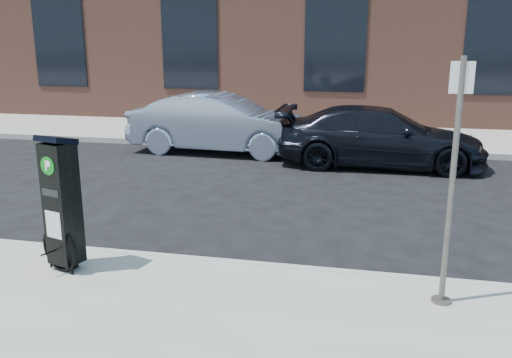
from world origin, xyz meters
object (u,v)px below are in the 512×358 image
(sign_pole, at_px, (452,187))
(car_silver, at_px, (220,123))
(car_dark, at_px, (380,137))
(bike_rack, at_px, (60,249))
(parking_kiosk, at_px, (62,201))

(sign_pole, bearing_deg, car_silver, 118.40)
(car_silver, relative_size, car_dark, 0.99)
(bike_rack, height_order, car_dark, car_dark)
(bike_rack, relative_size, car_dark, 0.13)
(sign_pole, xyz_separation_m, car_dark, (-0.66, 7.28, -0.77))
(parking_kiosk, relative_size, car_silver, 0.36)
(sign_pole, height_order, car_silver, sign_pole)
(sign_pole, distance_m, car_silver, 9.38)
(car_silver, xyz_separation_m, car_dark, (4.16, -0.74, -0.08))
(sign_pole, relative_size, car_silver, 0.56)
(parking_kiosk, relative_size, car_dark, 0.35)
(parking_kiosk, relative_size, sign_pole, 0.65)
(car_silver, bearing_deg, sign_pole, -146.12)
(sign_pole, bearing_deg, parking_kiosk, 178.14)
(sign_pole, height_order, car_dark, sign_pole)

